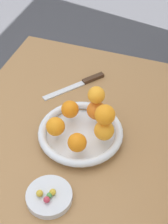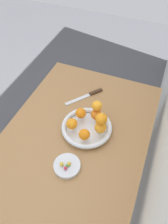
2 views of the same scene
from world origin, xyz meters
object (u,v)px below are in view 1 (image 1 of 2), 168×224
dining_table (63,163)px  orange_1 (104,130)px  candy_ball_3 (40,193)px  candy_ball_2 (47,200)px  candy_ball_1 (53,192)px  knife (80,84)px  candy_dish (49,196)px  orange_6 (105,115)px  orange_0 (77,143)px  orange_2 (96,110)px  orange_4 (55,126)px  orange_3 (70,109)px  orange_5 (96,95)px  candy_ball_0 (49,195)px  fruit_bowl (81,133)px

dining_table → orange_1: 0.21m
dining_table → candy_ball_3: size_ratio=56.48×
dining_table → candy_ball_2: candy_ball_2 is taller
candy_ball_1 → knife: 0.49m
candy_dish → orange_6: 0.28m
orange_6 → orange_0: bearing=-38.5°
orange_2 → knife: 0.23m
orange_4 → candy_ball_2: size_ratio=3.31×
orange_6 → knife: 0.33m
orange_0 → knife: orange_0 is taller
orange_0 → orange_3: size_ratio=0.99×
candy_ball_2 → candy_ball_3: size_ratio=0.92×
orange_5 → candy_ball_3: orange_5 is taller
orange_1 → knife: (-0.26, -0.17, -0.07)m
orange_5 → knife: 0.24m
orange_2 → candy_ball_3: size_ratio=3.17×
orange_5 → candy_ball_0: size_ratio=3.52×
fruit_bowl → candy_dish: size_ratio=2.11×
orange_0 → orange_2: orange_2 is taller
orange_3 → candy_ball_2: (0.31, 0.05, -0.04)m
candy_ball_3 → orange_0: bearing=165.2°
orange_5 → candy_dish: bearing=-5.9°
candy_ball_2 → candy_ball_3: bearing=-113.9°
orange_2 → candy_ball_2: 0.34m
dining_table → candy_ball_2: (0.21, 0.04, 0.12)m
orange_3 → candy_ball_1: (0.28, 0.06, -0.04)m
candy_ball_0 → candy_ball_1: (-0.01, 0.00, 0.00)m
orange_2 → candy_ball_2: orange_2 is taller
candy_dish → orange_1: size_ratio=2.08×
orange_3 → candy_ball_1: 0.29m
orange_5 → knife: bearing=-145.5°
candy_dish → candy_ball_1: (-0.00, 0.01, 0.02)m
orange_3 → knife: size_ratio=0.27×
orange_2 → knife: (-0.18, -0.12, -0.07)m
candy_ball_0 → candy_ball_3: candy_ball_3 is taller
candy_dish → orange_1: (-0.23, 0.09, 0.06)m
candy_ball_1 → knife: size_ratio=0.09×
dining_table → orange_5: 0.26m
orange_4 → orange_5: bearing=141.1°
candy_ball_1 → candy_ball_2: (0.03, -0.01, -0.00)m
orange_3 → candy_ball_0: 0.30m
orange_2 → orange_4: 0.15m
orange_5 → orange_6: orange_6 is taller
dining_table → fruit_bowl: fruit_bowl is taller
orange_4 → candy_ball_3: 0.22m
orange_4 → orange_6: bearing=104.6°
fruit_bowl → orange_4: size_ratio=4.61×
fruit_bowl → orange_1: size_ratio=4.40×
dining_table → orange_6: size_ratio=17.81×
candy_ball_2 → orange_3: bearing=-170.9°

